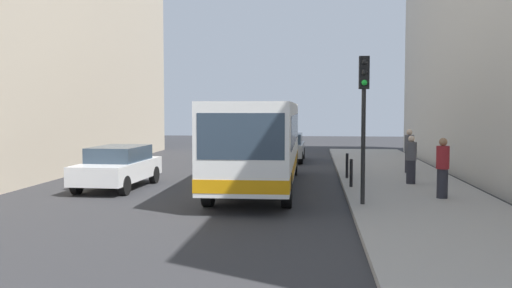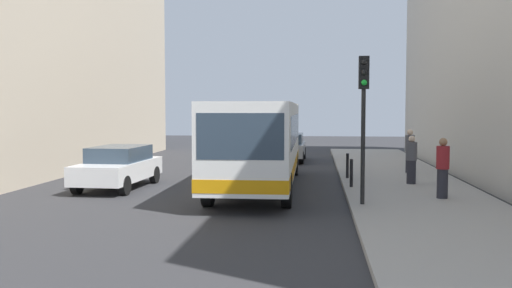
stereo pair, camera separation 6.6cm
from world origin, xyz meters
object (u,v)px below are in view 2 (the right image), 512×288
(car_behind_bus, at_px, (287,146))
(bollard_near, at_px, (351,173))
(pedestrian_near_signal, at_px, (443,168))
(pedestrian_far_sidewalk, at_px, (410,151))
(traffic_light, at_px, (364,102))
(bus, at_px, (260,139))
(bollard_mid, at_px, (347,166))
(car_beside_bus, at_px, (119,166))
(pedestrian_mid_sidewalk, at_px, (411,160))

(car_behind_bus, relative_size, bollard_near, 4.65)
(pedestrian_near_signal, relative_size, pedestrian_far_sidewalk, 0.99)
(car_behind_bus, xyz_separation_m, traffic_light, (2.84, -14.15, 2.22))
(bollard_near, bearing_deg, pedestrian_near_signal, -40.21)
(pedestrian_near_signal, xyz_separation_m, pedestrian_far_sidewalk, (0.12, 6.66, 0.01))
(car_behind_bus, distance_m, traffic_light, 14.60)
(bus, xyz_separation_m, pedestrian_far_sidewalk, (5.85, 3.93, -0.67))
(bollard_near, height_order, bollard_mid, same)
(car_behind_bus, distance_m, bollard_mid, 8.73)
(bollard_near, distance_m, bollard_mid, 2.43)
(car_beside_bus, bearing_deg, traffic_light, 160.17)
(car_behind_bus, bearing_deg, pedestrian_mid_sidewalk, 117.44)
(traffic_light, distance_m, bollard_near, 4.18)
(bus, height_order, pedestrian_near_signal, bus)
(bus, bearing_deg, car_beside_bus, 7.73)
(bus, distance_m, bollard_near, 3.43)
(pedestrian_far_sidewalk, bearing_deg, pedestrian_near_signal, -41.98)
(bollard_mid, distance_m, pedestrian_near_signal, 5.25)
(car_behind_bus, xyz_separation_m, bollard_mid, (2.74, -8.29, -0.16))
(car_beside_bus, distance_m, pedestrian_far_sidewalk, 11.75)
(car_behind_bus, distance_m, bollard_near, 11.06)
(car_beside_bus, height_order, pedestrian_mid_sidewalk, pedestrian_mid_sidewalk)
(car_beside_bus, bearing_deg, car_behind_bus, -114.39)
(bollard_near, height_order, pedestrian_near_signal, pedestrian_near_signal)
(traffic_light, bearing_deg, bollard_mid, 90.98)
(bollard_near, height_order, pedestrian_mid_sidewalk, pedestrian_mid_sidewalk)
(bollard_near, xyz_separation_m, bollard_mid, (0.00, 2.43, 0.00))
(bus, relative_size, bollard_mid, 11.63)
(bollard_mid, bearing_deg, pedestrian_near_signal, -60.95)
(car_behind_bus, xyz_separation_m, pedestrian_far_sidewalk, (5.40, -6.20, 0.27))
(car_behind_bus, relative_size, bollard_mid, 4.65)
(car_beside_bus, height_order, bollard_mid, car_beside_bus)
(bollard_mid, distance_m, pedestrian_mid_sidewalk, 2.60)
(car_beside_bus, relative_size, traffic_light, 1.09)
(car_beside_bus, height_order, traffic_light, traffic_light)
(bus, bearing_deg, car_behind_bus, -93.19)
(bus, distance_m, bollard_mid, 3.84)
(bus, relative_size, car_beside_bus, 2.48)
(traffic_light, bearing_deg, pedestrian_far_sidewalk, 72.14)
(bus, xyz_separation_m, bollard_near, (3.19, -0.59, -1.10))
(car_beside_bus, distance_m, traffic_light, 9.14)
(pedestrian_mid_sidewalk, bearing_deg, bollard_near, -169.38)
(bollard_near, relative_size, pedestrian_mid_sidewalk, 0.56)
(bollard_mid, relative_size, pedestrian_mid_sidewalk, 0.56)
(bus, xyz_separation_m, bollard_mid, (3.19, 1.84, -1.10))
(bollard_mid, bearing_deg, traffic_light, -89.02)
(pedestrian_far_sidewalk, bearing_deg, bollard_near, -71.44)
(pedestrian_mid_sidewalk, bearing_deg, car_behind_bus, 102.04)
(car_beside_bus, height_order, pedestrian_near_signal, pedestrian_near_signal)
(pedestrian_mid_sidewalk, bearing_deg, pedestrian_far_sidewalk, 67.06)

